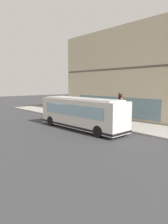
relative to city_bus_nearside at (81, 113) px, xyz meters
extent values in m
plane|color=#38383A|center=(-0.17, 2.34, -1.55)|extent=(120.00, 120.00, 0.00)
cube|color=#9E9991|center=(4.92, 2.34, -1.48)|extent=(4.98, 40.00, 0.15)
cube|color=beige|center=(12.10, 2.34, 4.19)|extent=(9.37, 19.18, 11.48)
cube|color=brown|center=(7.56, 2.34, 4.76)|extent=(0.36, 18.79, 0.24)
cube|color=slate|center=(7.46, 2.34, 0.05)|extent=(0.12, 13.42, 2.40)
cube|color=silver|center=(0.00, -0.02, 0.05)|extent=(2.79, 10.07, 2.70)
cube|color=silver|center=(0.00, -0.02, 1.46)|extent=(2.39, 9.06, 0.12)
cube|color=#8CB2C6|center=(-0.15, 4.96, 0.50)|extent=(2.20, 0.14, 1.20)
cube|color=#8CB2C6|center=(1.27, 0.02, 0.45)|extent=(0.30, 8.20, 1.00)
cube|color=#8CB2C6|center=(-1.27, -0.05, 0.45)|extent=(0.30, 8.20, 1.00)
cube|color=black|center=(0.00, -0.02, -1.12)|extent=(2.83, 10.11, 0.20)
cylinder|color=black|center=(1.04, 3.62, -1.05)|extent=(0.33, 1.01, 1.00)
cylinder|color=black|center=(-1.26, 3.55, -1.05)|extent=(0.33, 1.01, 1.00)
cylinder|color=black|center=(1.25, -3.38, -1.05)|extent=(0.33, 1.01, 1.00)
cylinder|color=black|center=(-1.05, -3.45, -1.05)|extent=(0.33, 1.01, 1.00)
cylinder|color=black|center=(2.83, -2.39, 0.30)|extent=(0.14, 0.14, 3.41)
cube|color=black|center=(2.83, -2.58, 1.45)|extent=(0.32, 0.24, 0.90)
sphere|color=red|center=(2.83, -2.71, 1.73)|extent=(0.20, 0.20, 0.20)
sphere|color=yellow|center=(2.83, -2.71, 1.45)|extent=(0.20, 0.20, 0.20)
sphere|color=green|center=(2.83, -2.71, 1.17)|extent=(0.20, 0.20, 0.20)
cylinder|color=red|center=(3.44, 3.98, -1.13)|extent=(0.24, 0.24, 0.55)
sphere|color=red|center=(3.44, 3.98, -0.77)|extent=(0.22, 0.22, 0.22)
cylinder|color=red|center=(3.44, 3.81, -1.08)|extent=(0.10, 0.12, 0.10)
cylinder|color=red|center=(3.61, 3.98, -1.08)|extent=(0.12, 0.10, 0.10)
cylinder|color=silver|center=(4.76, 6.26, -0.98)|extent=(0.14, 0.14, 0.85)
cylinder|color=silver|center=(4.58, 6.29, -0.98)|extent=(0.14, 0.14, 0.85)
cylinder|color=#99994C|center=(4.67, 6.27, -0.22)|extent=(0.32, 0.32, 0.67)
sphere|color=tan|center=(4.67, 6.27, 0.23)|extent=(0.23, 0.23, 0.23)
cylinder|color=#8C3F8C|center=(4.65, 9.14, -0.97)|extent=(0.14, 0.14, 0.87)
cylinder|color=#8C3F8C|center=(4.82, 9.20, -0.97)|extent=(0.14, 0.14, 0.87)
cylinder|color=silver|center=(4.74, 9.17, -0.19)|extent=(0.32, 0.32, 0.69)
sphere|color=brown|center=(4.74, 9.17, 0.28)|extent=(0.24, 0.24, 0.24)
cylinder|color=#8C3F8C|center=(4.02, 1.65, -1.02)|extent=(0.14, 0.14, 0.76)
cylinder|color=#8C3F8C|center=(4.02, 1.83, -1.02)|extent=(0.14, 0.14, 0.76)
cylinder|color=#8C3F8C|center=(4.02, 1.74, -0.34)|extent=(0.32, 0.32, 0.60)
sphere|color=#9E704C|center=(4.02, 1.74, 0.06)|extent=(0.21, 0.21, 0.21)
cylinder|color=#99994C|center=(5.46, 0.43, -0.98)|extent=(0.14, 0.14, 0.84)
cylinder|color=#99994C|center=(5.64, 0.39, -0.98)|extent=(0.14, 0.14, 0.84)
cylinder|color=#99994C|center=(5.55, 0.41, -0.23)|extent=(0.32, 0.32, 0.67)
sphere|color=brown|center=(5.55, 0.41, 0.22)|extent=(0.23, 0.23, 0.23)
camera|label=1|loc=(-13.00, -15.32, 2.81)|focal=33.17mm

